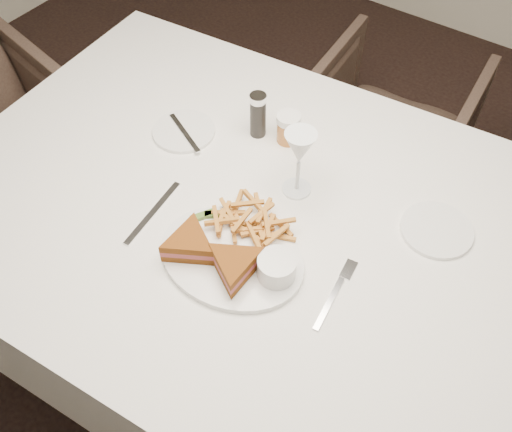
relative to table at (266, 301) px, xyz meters
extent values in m
cube|color=white|center=(0.00, 0.00, 0.00)|extent=(1.65, 1.17, 0.75)
imported|color=#46342B|center=(-0.09, 0.98, -0.08)|extent=(0.61, 0.57, 0.58)
ellipsoid|color=white|center=(0.00, -0.14, 0.38)|extent=(0.34, 0.27, 0.01)
cube|color=silver|center=(-0.22, -0.14, 0.38)|extent=(0.04, 0.21, 0.00)
cylinder|color=white|center=(-0.33, 0.10, 0.38)|extent=(0.16, 0.16, 0.01)
cylinder|color=white|center=(0.33, 0.18, 0.38)|extent=(0.16, 0.16, 0.01)
cylinder|color=black|center=(-0.18, 0.21, 0.44)|extent=(0.04, 0.04, 0.12)
cylinder|color=#A96228|center=(-0.10, 0.23, 0.42)|extent=(0.06, 0.06, 0.08)
cube|color=#486824|center=(-0.09, -0.08, 0.40)|extent=(0.05, 0.05, 0.01)
cube|color=#486824|center=(-0.11, -0.10, 0.40)|extent=(0.04, 0.06, 0.01)
cylinder|color=white|center=(0.11, -0.13, 0.42)|extent=(0.08, 0.08, 0.05)
camera|label=1|loc=(0.44, -0.68, 1.37)|focal=40.00mm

